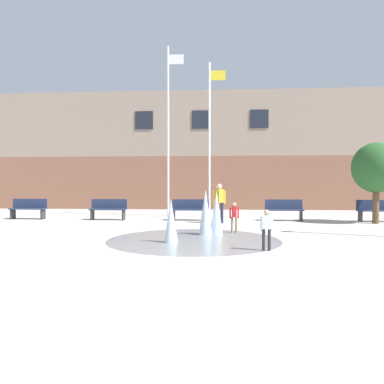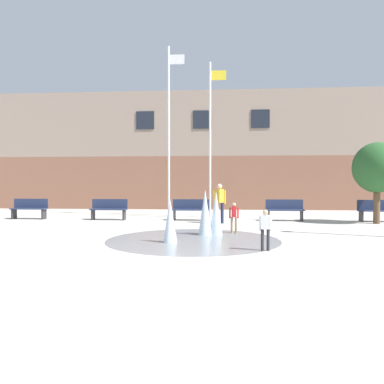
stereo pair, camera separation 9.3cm
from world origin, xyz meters
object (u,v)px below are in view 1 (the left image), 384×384
Objects in this scene: adult_near_bench at (219,200)px; child_running at (234,215)px; park_bench_under_left_flagpole at (108,209)px; flagpole_left at (169,127)px; park_bench_far_left at (29,208)px; park_bench_center at (190,209)px; flagpole_right at (210,135)px; child_with_pink_shirt at (267,227)px; street_tree_near_building at (376,168)px; park_bench_under_right_flagpole at (284,210)px; park_bench_near_trashcan at (377,210)px.

adult_near_bench reaches higher than child_running.
park_bench_under_left_flagpole is 4.81m from flagpole_left.
park_bench_under_left_flagpole is at bearing -1.75° from park_bench_far_left.
flagpole_right is (0.83, 1.51, 3.41)m from park_bench_center.
adult_near_bench is (8.57, -1.21, 0.45)m from park_bench_far_left.
park_bench_center is 1.62× the size of child_running.
park_bench_center is at bearing 16.86° from adult_near_bench.
adult_near_bench is 0.20× the size of flagpole_left.
park_bench_far_left and park_bench_under_left_flagpole have the same top height.
park_bench_under_left_flagpole is (3.70, -0.11, 0.00)m from park_bench_far_left.
street_tree_near_building is (5.14, 6.39, 1.65)m from child_with_pink_shirt.
park_bench_under_left_flagpole is 3.61m from park_bench_center.
park_bench_under_left_flagpole is 1.01× the size of adult_near_bench.
park_bench_far_left and park_bench_under_right_flagpole have the same top height.
park_bench_center is (7.31, -0.07, 0.00)m from park_bench_far_left.
park_bench_near_trashcan is at bearing 0.14° from park_bench_under_left_flagpole.
child_with_pink_shirt is (5.98, -7.12, 0.10)m from park_bench_under_left_flagpole.
street_tree_near_building reaches higher than child_running.
flagpole_right reaches higher than adult_near_bench.
child_with_pink_shirt is at bearing -102.99° from park_bench_under_right_flagpole.
park_bench_under_left_flagpole is at bearing -179.86° from park_bench_near_trashcan.
park_bench_near_trashcan is at bearing -0.32° from park_bench_far_left.
street_tree_near_building is (5.78, 3.27, 1.65)m from child_running.
park_bench_center is 7.75m from street_tree_near_building.
park_bench_far_left is 3.70m from park_bench_under_left_flagpole.
park_bench_near_trashcan is (15.18, -0.08, 0.00)m from park_bench_far_left.
flagpole_left is (-2.87, 5.56, 3.71)m from child_running.
park_bench_near_trashcan is at bearing -111.18° from adult_near_bench.
child_with_pink_shirt is 3.19m from child_running.
park_bench_far_left and park_bench_center have the same top height.
street_tree_near_building is at bearing -18.87° from flagpole_right.
flagpole_left is (-5.19, 1.39, 3.81)m from park_bench_under_right_flagpole.
child_running is 0.14× the size of flagpole_right.
park_bench_under_right_flagpole is at bearing 1.64° from park_bench_center.
park_bench_center is at bearing -118.86° from flagpole_right.
child_running is at bearing -80.77° from flagpole_right.
park_bench_under_left_flagpole is 0.49× the size of street_tree_near_building.
child_running is at bearing -36.82° from park_bench_under_left_flagpole.
flagpole_left reaches higher than flagpole_right.
park_bench_far_left is at bearing 178.25° from park_bench_under_left_flagpole.
park_bench_under_left_flagpole and park_bench_center have the same top height.
park_bench_under_right_flagpole is 1.01× the size of adult_near_bench.
park_bench_far_left is 15.18m from park_bench_near_trashcan.
park_bench_far_left is 7.31m from park_bench_center.
park_bench_near_trashcan is 9.90m from flagpole_left.
park_bench_far_left is 1.00× the size of park_bench_under_left_flagpole.
flagpole_left reaches higher than park_bench_center.
flagpole_right is (-0.90, 5.56, 3.31)m from child_running.
flagpole_right is at bearing -176.22° from child_running.
adult_near_bench is 6.40m from street_tree_near_building.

